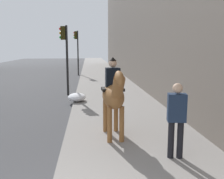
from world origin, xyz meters
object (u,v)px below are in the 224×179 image
at_px(mounted_horse_near, 113,95).
at_px(pedestrian_greeting, 176,116).
at_px(traffic_light_far_curb, 77,46).
at_px(traffic_light_near_curb, 65,49).

relative_size(mounted_horse_near, pedestrian_greeting, 1.30).
xyz_separation_m(mounted_horse_near, pedestrian_greeting, (-1.47, -1.25, -0.22)).
relative_size(pedestrian_greeting, traffic_light_far_curb, 0.41).
xyz_separation_m(mounted_horse_near, traffic_light_far_curb, (17.46, 1.68, 1.42)).
height_order(pedestrian_greeting, traffic_light_near_curb, traffic_light_near_curb).
relative_size(traffic_light_near_curb, traffic_light_far_curb, 0.91).
relative_size(mounted_horse_near, traffic_light_far_curb, 0.54).
bearing_deg(traffic_light_far_curb, pedestrian_greeting, -171.21).
relative_size(pedestrian_greeting, traffic_light_near_curb, 0.45).
xyz_separation_m(mounted_horse_near, traffic_light_near_curb, (7.22, 1.88, 1.19)).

